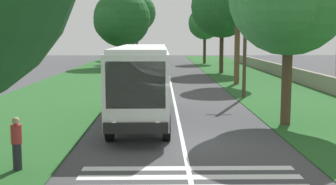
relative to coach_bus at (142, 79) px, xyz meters
name	(u,v)px	position (x,y,z in m)	size (l,w,h in m)	color
ground	(183,143)	(-4.34, -1.80, -2.15)	(160.00, 160.00, 0.00)	#424244
grass_verge_left	(61,94)	(10.66, 6.40, -2.13)	(120.00, 8.00, 0.04)	#235623
grass_verge_right	(284,93)	(10.66, -10.00, -2.13)	(120.00, 8.00, 0.04)	#235623
centre_line	(173,94)	(10.66, -1.80, -2.14)	(110.00, 0.16, 0.01)	silver
coach_bus	(142,79)	(0.00, 0.00, 0.00)	(11.16, 2.62, 3.73)	white
trailing_car_0	(150,75)	(19.39, 0.07, -1.48)	(4.30, 1.78, 1.43)	#B21E1E
trailing_car_1	(153,70)	(25.05, -0.10, -1.48)	(4.30, 1.78, 1.43)	#145933
roadside_tree_left_1	(136,14)	(59.26, 3.64, 6.02)	(8.26, 6.89, 11.77)	#4C3826
roadside_tree_left_2	(120,20)	(38.15, 4.46, 4.19)	(8.78, 7.57, 10.26)	brown
roadside_tree_left_3	(130,18)	(47.84, 3.89, 4.88)	(5.27, 4.48, 9.37)	#3D2D1E
roadside_tree_right_0	(220,9)	(28.43, -7.55, 5.11)	(8.67, 6.98, 10.90)	#3D2D1E
roadside_tree_right_3	(204,24)	(45.77, -7.41, 3.86)	(6.02, 4.98, 8.60)	#3D2D1E
utility_pole	(245,37)	(8.28, -6.59, 2.01)	(0.24, 1.40, 7.94)	#473828
roadside_wall	(307,78)	(15.66, -13.40, -1.49)	(70.00, 0.40, 1.24)	gray
pedestrian	(17,143)	(-7.95, 3.60, -1.24)	(0.34, 0.34, 1.69)	#26262D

